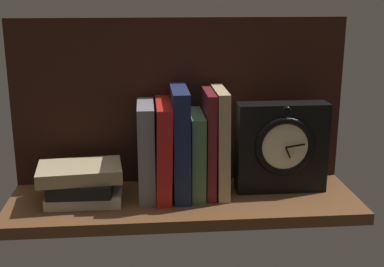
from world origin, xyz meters
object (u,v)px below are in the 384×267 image
object	(u,v)px
book_green_romantic	(196,154)
framed_clock	(282,147)
book_navy_bierce	(180,142)
book_tan_shortstories	(220,142)
book_maroon_dawkins	(209,143)
book_gray_chess	(146,150)
book_stack_side	(82,183)
book_red_requiem	(163,149)

from	to	relation	value
book_green_romantic	framed_clock	size ratio (longest dim) A/B	0.91
book_navy_bierce	book_tan_shortstories	size ratio (longest dim) A/B	1.02
book_green_romantic	book_maroon_dawkins	bearing A→B (deg)	0.00
book_gray_chess	book_tan_shortstories	bearing A→B (deg)	0.00
book_gray_chess	book_stack_side	world-z (taller)	book_gray_chess
book_tan_shortstories	framed_clock	size ratio (longest dim) A/B	1.17
book_green_romantic	framed_clock	world-z (taller)	framed_clock
book_maroon_dawkins	book_tan_shortstories	world-z (taller)	book_tan_shortstories
book_tan_shortstories	book_navy_bierce	bearing A→B (deg)	180.00
book_tan_shortstories	book_stack_side	bearing A→B (deg)	-174.79
book_green_romantic	book_red_requiem	bearing A→B (deg)	180.00
book_navy_bierce	book_tan_shortstories	world-z (taller)	book_navy_bierce
book_green_romantic	book_stack_side	bearing A→B (deg)	-173.69
book_maroon_dawkins	framed_clock	bearing A→B (deg)	-1.12
book_stack_side	framed_clock	bearing A→B (deg)	3.16
book_navy_bierce	framed_clock	world-z (taller)	book_navy_bierce
book_navy_bierce	book_stack_side	world-z (taller)	book_navy_bierce
book_navy_bierce	book_stack_side	xyz separation A→B (cm)	(-21.30, -2.75, -7.70)
book_navy_bierce	book_green_romantic	distance (cm)	4.51
book_red_requiem	framed_clock	distance (cm)	26.41
book_red_requiem	book_maroon_dawkins	world-z (taller)	book_maroon_dawkins
framed_clock	book_gray_chess	bearing A→B (deg)	179.39
book_red_requiem	book_stack_side	bearing A→B (deg)	-171.12
book_stack_side	book_navy_bierce	bearing A→B (deg)	7.36
framed_clock	book_stack_side	xyz separation A→B (cm)	(-44.02, -2.43, -5.99)
book_tan_shortstories	framed_clock	world-z (taller)	book_tan_shortstories
book_red_requiem	book_maroon_dawkins	distance (cm)	10.10
book_green_romantic	book_tan_shortstories	world-z (taller)	book_tan_shortstories
book_gray_chess	framed_clock	size ratio (longest dim) A/B	1.02
framed_clock	book_stack_side	bearing A→B (deg)	-176.84
book_navy_bierce	framed_clock	size ratio (longest dim) A/B	1.18
book_tan_shortstories	framed_clock	bearing A→B (deg)	-1.33
book_red_requiem	book_green_romantic	size ratio (longest dim) A/B	1.13
book_tan_shortstories	book_stack_side	world-z (taller)	book_tan_shortstories
book_gray_chess	framed_clock	xyz separation A→B (cm)	(30.10, -0.32, -0.07)
book_green_romantic	framed_clock	distance (cm)	19.20
framed_clock	book_stack_side	size ratio (longest dim) A/B	1.09
book_red_requiem	book_navy_bierce	bearing A→B (deg)	0.00
book_red_requiem	book_navy_bierce	size ratio (longest dim) A/B	0.87
book_red_requiem	book_tan_shortstories	bearing A→B (deg)	0.00
book_red_requiem	book_green_romantic	world-z (taller)	book_red_requiem
book_maroon_dawkins	book_green_romantic	bearing A→B (deg)	180.00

